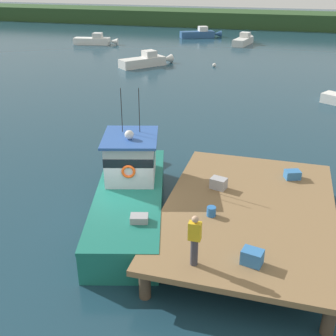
{
  "coord_description": "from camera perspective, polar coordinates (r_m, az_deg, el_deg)",
  "views": [
    {
      "loc": [
        5.55,
        -13.44,
        9.02
      ],
      "look_at": [
        1.2,
        2.0,
        1.4
      ],
      "focal_mm": 45.28,
      "sensor_mm": 36.0,
      "label": 1
    }
  ],
  "objects": [
    {
      "name": "ground_plane",
      "position": [
        17.11,
        -5.73,
        -6.54
      ],
      "size": [
        200.0,
        200.0,
        0.0
      ],
      "primitive_type": "plane",
      "color": "#193847"
    },
    {
      "name": "dock",
      "position": [
        15.63,
        10.83,
        -5.65
      ],
      "size": [
        6.0,
        9.0,
        1.2
      ],
      "color": "#4C3D2D",
      "rests_on": "ground"
    },
    {
      "name": "main_fishing_boat",
      "position": [
        17.03,
        -5.06,
        -2.77
      ],
      "size": [
        4.56,
        9.93,
        4.8
      ],
      "color": "#196B5B",
      "rests_on": "ground"
    },
    {
      "name": "crate_stack_mid_dock",
      "position": [
        12.76,
        11.26,
        -11.67
      ],
      "size": [
        0.68,
        0.56,
        0.46
      ],
      "primitive_type": "cube",
      "rotation": [
        0.0,
        0.0,
        -0.21
      ],
      "color": "#3370B2",
      "rests_on": "dock"
    },
    {
      "name": "crate_single_far",
      "position": [
        16.6,
        6.82,
        -2.05
      ],
      "size": [
        0.69,
        0.58,
        0.43
      ],
      "primitive_type": "cube",
      "rotation": [
        0.0,
        0.0,
        -0.27
      ],
      "color": "#9E9EA3",
      "rests_on": "dock"
    },
    {
      "name": "crate_stack_near_edge",
      "position": [
        17.99,
        16.41,
        -0.85
      ],
      "size": [
        0.72,
        0.63,
        0.35
      ],
      "primitive_type": "cube",
      "rotation": [
        0.0,
        0.0,
        0.37
      ],
      "color": "#3370B2",
      "rests_on": "dock"
    },
    {
      "name": "bait_bucket",
      "position": [
        14.81,
        5.85,
        -5.83
      ],
      "size": [
        0.32,
        0.32,
        0.34
      ],
      "primitive_type": "cylinder",
      "color": "#2866B2",
      "rests_on": "dock"
    },
    {
      "name": "deckhand_by_the_boat",
      "position": [
        12.15,
        3.6,
        -9.58
      ],
      "size": [
        0.36,
        0.22,
        1.63
      ],
      "color": "#383842",
      "rests_on": "dock"
    },
    {
      "name": "moored_boat_mid_harbor",
      "position": [
        63.06,
        4.32,
        17.58
      ],
      "size": [
        5.82,
        3.71,
        1.51
      ],
      "color": "#285184",
      "rests_on": "ground"
    },
    {
      "name": "moored_boat_off_the_point",
      "position": [
        43.94,
        -2.98,
        14.21
      ],
      "size": [
        4.69,
        5.24,
        1.5
      ],
      "color": "silver",
      "rests_on": "ground"
    },
    {
      "name": "moored_boat_near_channel",
      "position": [
        57.91,
        10.19,
        16.57
      ],
      "size": [
        2.27,
        5.83,
        1.46
      ],
      "color": "silver",
      "rests_on": "ground"
    },
    {
      "name": "moored_boat_outer_mooring",
      "position": [
        57.67,
        -9.81,
        16.56
      ],
      "size": [
        5.8,
        2.16,
        1.45
      ],
      "color": "white",
      "rests_on": "ground"
    },
    {
      "name": "mooring_buoy_outer",
      "position": [
        43.78,
        6.25,
        13.61
      ],
      "size": [
        0.37,
        0.37,
        0.37
      ],
      "primitive_type": "sphere",
      "color": "silver",
      "rests_on": "ground"
    },
    {
      "name": "far_shoreline",
      "position": [
        76.05,
        12.15,
        18.97
      ],
      "size": [
        120.0,
        8.0,
        2.4
      ],
      "primitive_type": "cube",
      "color": "#284723",
      "rests_on": "ground"
    }
  ]
}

